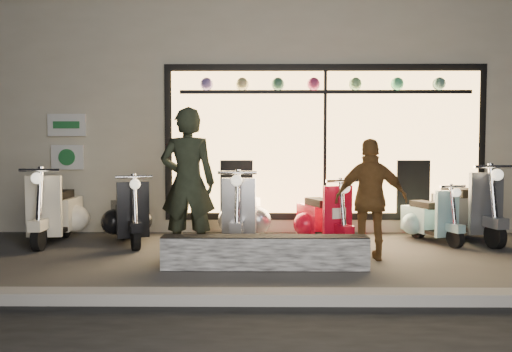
{
  "coord_description": "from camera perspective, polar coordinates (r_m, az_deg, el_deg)",
  "views": [
    {
      "loc": [
        -0.3,
        -6.55,
        1.42
      ],
      "look_at": [
        -0.36,
        0.6,
        1.05
      ],
      "focal_mm": 35.0,
      "sensor_mm": 36.0,
      "label": 1
    }
  ],
  "objects": [
    {
      "name": "woman",
      "position": [
        6.62,
        13.01,
        -2.62
      ],
      "size": [
        0.95,
        0.45,
        1.57
      ],
      "primitive_type": "imported",
      "rotation": [
        0.0,
        0.0,
        3.06
      ],
      "color": "brown",
      "rests_on": "ground"
    },
    {
      "name": "scooter_silver",
      "position": [
        7.72,
        -1.47,
        -4.38
      ],
      "size": [
        0.56,
        1.52,
        1.08
      ],
      "rotation": [
        0.0,
        0.0,
        -0.08
      ],
      "color": "black",
      "rests_on": "ground"
    },
    {
      "name": "scooter_red",
      "position": [
        7.65,
        7.46,
        -4.8
      ],
      "size": [
        0.74,
        1.35,
        0.97
      ],
      "rotation": [
        0.0,
        0.0,
        0.34
      ],
      "color": "black",
      "rests_on": "ground"
    },
    {
      "name": "shop_building",
      "position": [
        11.56,
        1.98,
        6.36
      ],
      "size": [
        10.2,
        6.23,
        4.2
      ],
      "color": "beige",
      "rests_on": "ground"
    },
    {
      "name": "scooter_blue",
      "position": [
        8.31,
        18.93,
        -4.6
      ],
      "size": [
        0.66,
        1.21,
        0.87
      ],
      "rotation": [
        0.0,
        0.0,
        0.35
      ],
      "color": "black",
      "rests_on": "ground"
    },
    {
      "name": "graffiti_barrier",
      "position": [
        6.03,
        1.02,
        -8.73
      ],
      "size": [
        2.45,
        0.28,
        0.4
      ],
      "primitive_type": "cube",
      "color": "black",
      "rests_on": "ground"
    },
    {
      "name": "ground",
      "position": [
        6.71,
        3.07,
        -9.26
      ],
      "size": [
        40.0,
        40.0,
        0.0
      ],
      "primitive_type": "plane",
      "color": "#383533",
      "rests_on": "ground"
    },
    {
      "name": "scooter_grey",
      "position": [
        8.66,
        22.5,
        -3.6
      ],
      "size": [
        0.7,
        1.63,
        1.15
      ],
      "rotation": [
        0.0,
        0.0,
        0.17
      ],
      "color": "black",
      "rests_on": "ground"
    },
    {
      "name": "scooter_black",
      "position": [
        8.01,
        -14.4,
        -4.38
      ],
      "size": [
        0.81,
        1.4,
        1.02
      ],
      "rotation": [
        0.0,
        0.0,
        0.39
      ],
      "color": "black",
      "rests_on": "ground"
    },
    {
      "name": "scooter_cream",
      "position": [
        8.42,
        -21.71,
        -3.89
      ],
      "size": [
        0.55,
        1.56,
        1.11
      ],
      "rotation": [
        0.0,
        0.0,
        0.06
      ],
      "color": "black",
      "rests_on": "ground"
    },
    {
      "name": "man",
      "position": [
        6.65,
        -7.8,
        -0.77
      ],
      "size": [
        0.73,
        0.49,
        1.98
      ],
      "primitive_type": "imported",
      "rotation": [
        0.0,
        0.0,
        3.12
      ],
      "color": "black",
      "rests_on": "ground"
    },
    {
      "name": "kerb",
      "position": [
        4.76,
        4.21,
        -13.67
      ],
      "size": [
        40.0,
        0.25,
        0.12
      ],
      "primitive_type": "cube",
      "color": "slate",
      "rests_on": "ground"
    }
  ]
}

